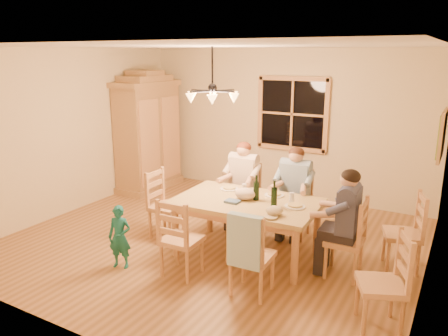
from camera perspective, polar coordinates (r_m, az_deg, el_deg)
The scene contains 33 objects.
floor at distance 6.37m, azimuth -1.38°, elevation -9.44°, with size 5.50×5.50×0.00m, color brown.
ceiling at distance 5.81m, azimuth -1.55°, elevation 15.63°, with size 5.50×5.00×0.02m, color white.
wall_back at distance 8.16m, azimuth 7.63°, elevation 5.74°, with size 5.50×0.02×2.70m, color beige.
wall_left at distance 7.70m, azimuth -19.36°, elevation 4.50°, with size 0.02×5.00×2.70m, color beige.
wall_right at distance 5.15m, azimuth 25.84°, elevation -0.94°, with size 0.02×5.00×2.70m, color beige.
window at distance 8.02m, azimuth 8.92°, elevation 6.99°, with size 1.30×0.06×1.30m.
painting at distance 6.27m, azimuth 26.59°, elevation 3.92°, with size 0.06×0.78×0.64m.
chandelier at distance 5.84m, azimuth -1.51°, elevation 9.50°, with size 0.77×0.68×0.71m.
armoire at distance 8.65m, azimuth -9.88°, elevation 4.19°, with size 0.66×1.40×2.30m.
dining_table at distance 5.73m, azimuth 3.01°, elevation -5.16°, with size 1.88×1.19×0.76m.
chair_far_left at distance 6.78m, azimuth 2.47°, elevation -5.17°, with size 0.46×0.44×0.99m.
chair_far_right at distance 6.50m, azimuth 9.06°, elevation -6.24°, with size 0.46×0.44×0.99m.
chair_near_left at distance 5.37m, azimuth -5.53°, elevation -10.78°, with size 0.46×0.44×0.99m.
chair_near_right at distance 4.98m, azimuth 3.66°, elevation -12.92°, with size 0.46×0.44×0.99m.
chair_end_left at distance 6.45m, azimuth -7.49°, elevation -6.33°, with size 0.44×0.46×0.99m.
chair_end_right at distance 5.51m, azimuth 15.37°, elevation -10.57°, with size 0.44×0.46×0.99m.
adult_woman at distance 6.61m, azimuth 2.52°, elevation -0.78°, with size 0.41×0.43×0.87m.
adult_plaid_man at distance 6.33m, azimuth 9.26°, elevation -1.69°, with size 0.41×0.43×0.87m.
adult_slate_man at distance 5.31m, azimuth 15.77°, elevation -5.31°, with size 0.43×0.41×0.87m.
towel at distance 4.65m, azimuth 2.78°, elevation -9.55°, with size 0.38×0.10×0.58m, color #9FC6D7.
wine_bottle_a at distance 5.67m, azimuth 4.24°, elevation -2.57°, with size 0.08×0.08×0.33m, color black.
wine_bottle_b at distance 5.45m, azimuth 6.57°, elevation -3.36°, with size 0.08×0.08×0.33m, color black.
plate_woman at distance 6.13m, azimuth 0.69°, elevation -2.74°, with size 0.26×0.26×0.02m, color white.
plate_plaid at distance 5.90m, azimuth 6.57°, elevation -3.54°, with size 0.26×0.26×0.02m, color white.
plate_slate at distance 5.51m, azimuth 9.25°, elevation -4.99°, with size 0.26×0.26×0.02m, color white.
wine_glass_a at distance 5.93m, azimuth 2.65°, elevation -2.75°, with size 0.06×0.06×0.14m, color silver.
wine_glass_b at distance 5.63m, azimuth 8.83°, elevation -3.88°, with size 0.06×0.06×0.14m, color silver.
cap at distance 5.20m, azimuth 6.60°, elevation -5.56°, with size 0.20×0.20×0.11m, color tan.
napkin at distance 5.60m, azimuth 1.11°, elevation -4.39°, with size 0.18×0.14×0.03m, color slate.
cloth_bundle at distance 5.71m, azimuth 2.76°, elevation -3.37°, with size 0.28×0.22×0.15m, color #C8AD91.
child at distance 5.63m, azimuth -13.46°, elevation -8.75°, with size 0.29×0.19×0.81m, color #186A6C.
chair_spare_front at distance 4.67m, azimuth 19.63°, elevation -15.81°, with size 0.56×0.57×0.99m.
chair_spare_back at distance 5.91m, azimuth 22.09°, elevation -9.39°, with size 0.53×0.55×0.99m.
Camera 1 is at (2.99, -4.98, 2.61)m, focal length 35.00 mm.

